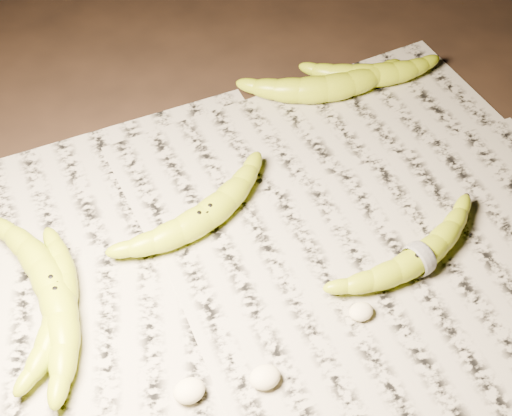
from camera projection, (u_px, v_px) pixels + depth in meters
name	position (u px, v px, depth m)	size (l,w,h in m)	color
ground	(254.00, 266.00, 0.88)	(3.00, 3.00, 0.00)	black
newspaper_patch	(262.00, 268.00, 0.87)	(0.90, 0.70, 0.01)	#A6A18E
banana_left_a	(54.00, 291.00, 0.82)	(0.24, 0.07, 0.04)	#B4C318
banana_left_b	(61.00, 303.00, 0.82)	(0.19, 0.06, 0.04)	#B4C318
banana_center	(204.00, 215.00, 0.90)	(0.21, 0.06, 0.04)	#B4C318
banana_taped	(419.00, 257.00, 0.86)	(0.21, 0.06, 0.04)	#B4C318
banana_upper_a	(325.00, 87.00, 1.05)	(0.21, 0.07, 0.04)	#B4C318
banana_upper_b	(373.00, 73.00, 1.07)	(0.18, 0.06, 0.04)	#B4C318
measuring_tape	(419.00, 257.00, 0.86)	(0.04, 0.04, 0.00)	white
flesh_chunk_a	(189.00, 389.00, 0.76)	(0.03, 0.03, 0.02)	#FDF1C4
flesh_chunk_b	(265.00, 375.00, 0.77)	(0.03, 0.03, 0.02)	#FDF1C4
flesh_chunk_c	(361.00, 310.00, 0.82)	(0.03, 0.02, 0.02)	#FDF1C4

